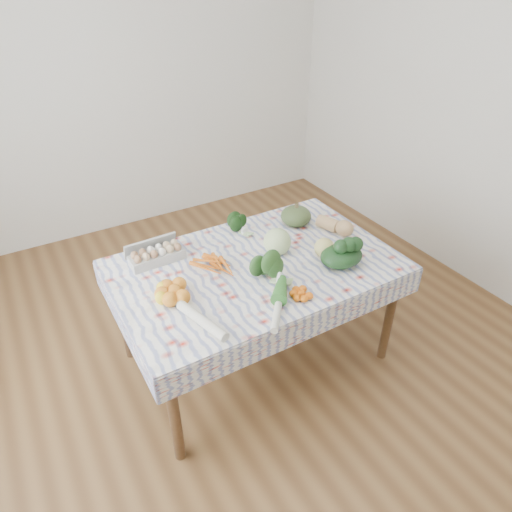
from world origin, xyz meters
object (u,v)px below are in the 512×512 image
kabocha_squash (296,216)px  cabbage (277,242)px  butternut_squash (336,224)px  grapefruit (324,248)px  egg_carton (157,256)px  dining_table (256,275)px

kabocha_squash → cabbage: size_ratio=1.22×
butternut_squash → grapefruit: bearing=-162.6°
grapefruit → egg_carton: bearing=152.9°
egg_carton → grapefruit: (0.89, -0.46, 0.02)m
dining_table → kabocha_squash: size_ratio=7.78×
butternut_squash → grapefruit: grapefruit is taller
butternut_squash → grapefruit: (-0.24, -0.20, 0.00)m
dining_table → egg_carton: egg_carton is taller
cabbage → butternut_squash: 0.47m
dining_table → cabbage: size_ratio=9.48×
egg_carton → dining_table: bearing=-35.0°
kabocha_squash → egg_carton: bearing=177.1°
egg_carton → grapefruit: size_ratio=2.66×
dining_table → butternut_squash: 0.66m
egg_carton → grapefruit: grapefruit is taller
kabocha_squash → grapefruit: size_ratio=1.68×
grapefruit → dining_table: bearing=161.2°
dining_table → egg_carton: bearing=147.0°
dining_table → cabbage: cabbage is taller
butternut_squash → grapefruit: 0.31m
dining_table → kabocha_squash: (0.47, 0.27, 0.15)m
dining_table → kabocha_squash: kabocha_squash is taller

